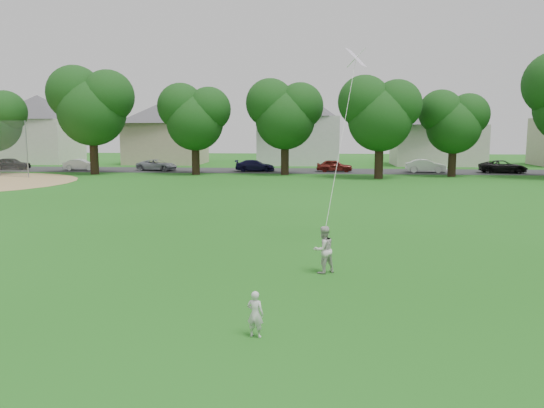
{
  "coord_description": "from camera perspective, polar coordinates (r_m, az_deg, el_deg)",
  "views": [
    {
      "loc": [
        2.21,
        -11.12,
        4.17
      ],
      "look_at": [
        1.09,
        2.0,
        2.3
      ],
      "focal_mm": 35.0,
      "sensor_mm": 36.0,
      "label": 1
    }
  ],
  "objects": [
    {
      "name": "ground",
      "position": [
        12.08,
        -6.11,
        -12.16
      ],
      "size": [
        160.0,
        160.0,
        0.0
      ],
      "primitive_type": "plane",
      "color": "#1B5513",
      "rests_on": "ground"
    },
    {
      "name": "street",
      "position": [
        53.33,
        2.5,
        3.59
      ],
      "size": [
        90.0,
        7.0,
        0.01
      ],
      "primitive_type": "cube",
      "color": "#2D2D30",
      "rests_on": "ground"
    },
    {
      "name": "toddler",
      "position": [
        10.88,
        -1.81,
        -11.74
      ],
      "size": [
        0.4,
        0.31,
        0.96
      ],
      "primitive_type": "imported",
      "rotation": [
        0.0,
        0.0,
        2.88
      ],
      "color": "silver",
      "rests_on": "ground"
    },
    {
      "name": "older_boy",
      "position": [
        15.5,
        5.55,
        -4.91
      ],
      "size": [
        0.85,
        0.82,
        1.39
      ],
      "primitive_type": "imported",
      "rotation": [
        0.0,
        0.0,
        3.75
      ],
      "color": "beige",
      "rests_on": "ground"
    },
    {
      "name": "kite",
      "position": [
        17.14,
        7.47,
        6.83
      ],
      "size": [
        1.0,
        2.53,
        7.01
      ],
      "color": "white",
      "rests_on": "ground"
    },
    {
      "name": "tree_row",
      "position": [
        47.21,
        5.88,
        10.48
      ],
      "size": [
        81.01,
        8.47,
        10.83
      ],
      "color": "black",
      "rests_on": "ground"
    },
    {
      "name": "parked_cars",
      "position": [
        52.24,
        4.36,
        4.13
      ],
      "size": [
        63.44,
        2.46,
        1.26
      ],
      "color": "black",
      "rests_on": "ground"
    },
    {
      "name": "house_row",
      "position": [
        63.14,
        3.75,
        8.74
      ],
      "size": [
        76.82,
        14.25,
        10.27
      ],
      "color": "silver",
      "rests_on": "ground"
    }
  ]
}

